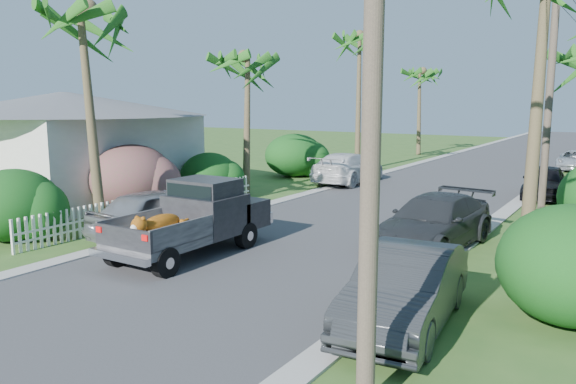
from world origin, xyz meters
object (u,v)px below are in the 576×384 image
Objects in this scene: parked_car_ln at (160,213)px; utility_pole_b at (550,90)px; parked_car_rm at (434,223)px; utility_pole_a at (373,72)px; palm_l_c at (360,36)px; palm_l_a at (85,11)px; pickup_truck at (199,217)px; parked_car_lf at (348,168)px; palm_l_b at (246,57)px; parked_car_rd at (575,160)px; palm_l_d at (421,71)px; house_left at (67,149)px; parked_car_rf at (544,182)px; parked_car_rn at (406,289)px.

utility_pole_b reaches higher than parked_car_ln.
utility_pole_a reaches higher than parked_car_rm.
palm_l_a is at bearing -90.60° from palm_l_c.
parked_car_rm is (5.41, 3.99, -0.26)m from pickup_truck.
palm_l_b reaches higher than parked_car_lf.
pickup_truck is 6.73m from parked_car_rm.
pickup_truck is at bearing -106.61° from parked_car_rd.
palm_l_c is (-11.00, -7.80, 7.33)m from parked_car_rd.
parked_car_lf is at bearing 156.77° from utility_pole_b.
utility_pole_b is (9.86, -4.23, 3.82)m from parked_car_lf.
utility_pole_b reaches higher than parked_car_rm.
palm_l_d is 0.86× the size of house_left.
palm_l_d reaches higher than parked_car_ln.
palm_l_c is at bearing -79.67° from parked_car_ln.
parked_car_rf is at bearing -54.61° from palm_l_d.
palm_l_d reaches higher than parked_car_rf.
house_left reaches higher than parked_car_rf.
pickup_truck is at bearing 158.20° from parked_car_rn.
parked_car_ln is at bearing -85.27° from palm_l_d.
parked_car_lf is (-7.86, 10.23, 0.03)m from parked_car_rm.
parked_car_lf is 0.70× the size of palm_l_d.
palm_l_c is at bearing 64.98° from house_left.
palm_l_b is (-11.80, -5.81, 5.43)m from parked_car_rf.
parked_car_lf is (-2.45, 14.22, -0.23)m from pickup_truck.
palm_l_a reaches higher than parked_car_lf.
utility_pole_a is at bearing -71.42° from palm_l_d.
parked_car_rn is 0.87× the size of parked_car_rm.
parked_car_rn reaches higher than parked_car_rd.
palm_l_b is 22.00m from palm_l_d.
palm_l_d is at bearing 76.46° from house_left.
palm_l_c is at bearing -87.61° from palm_l_d.
parked_car_lf is 0.59× the size of palm_l_c.
utility_pole_a is at bearing 153.63° from parked_car_ln.
parked_car_rf is 13.80m from palm_l_c.
parked_car_rn is 19.00m from house_left.
palm_l_d is 0.86× the size of utility_pole_b.
parked_car_rd is 15.35m from palm_l_c.
parked_car_rd is at bearing 56.46° from palm_l_b.
parked_car_rn is at bearing -92.35° from parked_car_rd.
parked_car_rf is 0.78× the size of parked_car_lf.
parked_car_rm is 0.56× the size of palm_l_c.
pickup_truck is 1.11× the size of parked_car_ln.
parked_car_ln is at bearing -111.31° from parked_car_rd.
palm_l_c is (-11.00, 4.19, 7.20)m from parked_car_rf.
palm_l_a is at bearing -179.87° from pickup_truck.
palm_l_b reaches higher than parked_car_rn.
parked_car_rd is at bearing 51.71° from house_left.
palm_l_b is at bearing -90.78° from palm_l_d.
house_left is at bearing -173.79° from parked_car_rm.
parked_car_rn reaches higher than parked_car_rf.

